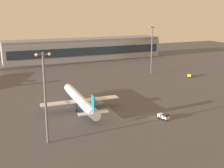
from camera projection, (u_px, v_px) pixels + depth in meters
ground_plane at (151, 116)px, 111.30m from camera, size 416.00×416.00×0.00m
terminal_building at (84, 49)px, 235.92m from camera, size 125.06×22.40×16.40m
airplane_terminal_side at (80, 100)px, 117.67m from camera, size 31.57×40.62×10.43m
baggage_tractor at (190, 75)px, 175.39m from camera, size 4.34×4.29×2.25m
cargo_loader at (164, 116)px, 107.83m from camera, size 3.05×4.53×2.25m
apron_light_central at (45, 93)px, 85.37m from camera, size 4.80×0.90×27.54m
apron_light_east at (152, 47)px, 179.62m from camera, size 4.80×0.90×29.35m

